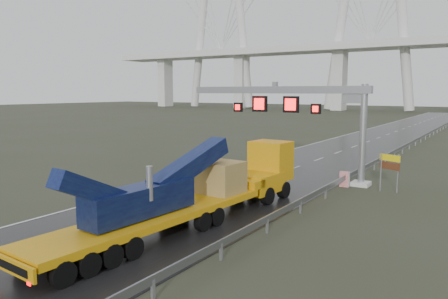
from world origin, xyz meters
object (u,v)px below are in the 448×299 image
Objects in this scene: sign_gantry at (300,106)px; heavy_haul_truck at (208,188)px; striped_barrier at (344,179)px; exit_sign_pair at (390,165)px.

sign_gantry reaches higher than heavy_haul_truck.
striped_barrier is (3.90, -0.93, -5.07)m from sign_gantry.
heavy_haul_truck is at bearing -97.49° from exit_sign_pair.
exit_sign_pair is at bearing -3.64° from striped_barrier.
exit_sign_pair is at bearing -8.19° from sign_gantry.
sign_gantry is 13.80× the size of striped_barrier.
heavy_haul_truck is 7.04× the size of exit_sign_pair.
sign_gantry is 7.94m from exit_sign_pair.
striped_barrier is at bearing 75.84° from heavy_haul_truck.
heavy_haul_truck reaches higher than striped_barrier.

